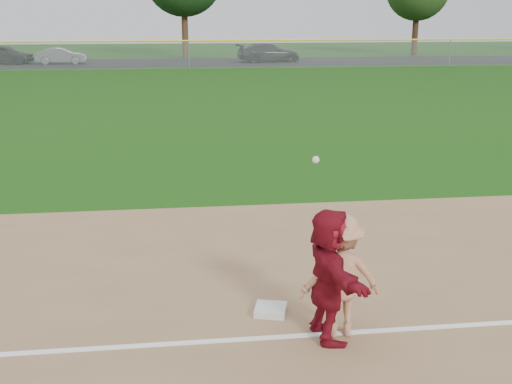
{
  "coord_description": "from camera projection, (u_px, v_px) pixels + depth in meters",
  "views": [
    {
      "loc": [
        -1.23,
        -8.04,
        4.0
      ],
      "look_at": [
        0.0,
        1.5,
        1.3
      ],
      "focal_mm": 45.0,
      "sensor_mm": 36.0,
      "label": 1
    }
  ],
  "objects": [
    {
      "name": "ground",
      "position": [
        270.0,
        311.0,
        8.91
      ],
      "size": [
        160.0,
        160.0,
        0.0
      ],
      "primitive_type": "plane",
      "color": "#19490E",
      "rests_on": "ground"
    },
    {
      "name": "foul_line",
      "position": [
        279.0,
        337.0,
        8.14
      ],
      "size": [
        60.0,
        0.1,
        0.01
      ],
      "primitive_type": "cube",
      "color": "white",
      "rests_on": "infield_dirt"
    },
    {
      "name": "parking_asphalt",
      "position": [
        187.0,
        63.0,
        52.84
      ],
      "size": [
        120.0,
        10.0,
        0.01
      ],
      "primitive_type": "cube",
      "color": "black",
      "rests_on": "ground"
    },
    {
      "name": "first_base",
      "position": [
        271.0,
        310.0,
        8.79
      ],
      "size": [
        0.51,
        0.51,
        0.09
      ],
      "primitive_type": "cube",
      "rotation": [
        0.0,
        0.0,
        -0.26
      ],
      "color": "silver",
      "rests_on": "infield_dirt"
    },
    {
      "name": "base_runner",
      "position": [
        329.0,
        275.0,
        7.92
      ],
      "size": [
        0.65,
        1.63,
        1.71
      ],
      "primitive_type": "imported",
      "rotation": [
        0.0,
        0.0,
        1.67
      ],
      "color": "maroon",
      "rests_on": "infield_dirt"
    },
    {
      "name": "car_left",
      "position": [
        4.0,
        54.0,
        50.99
      ],
      "size": [
        4.7,
        2.39,
        1.53
      ],
      "primitive_type": "imported",
      "rotation": [
        0.0,
        0.0,
        1.44
      ],
      "color": "black",
      "rests_on": "parking_asphalt"
    },
    {
      "name": "car_mid",
      "position": [
        61.0,
        56.0,
        51.1
      ],
      "size": [
        3.97,
        1.58,
        1.29
      ],
      "primitive_type": "imported",
      "rotation": [
        0.0,
        0.0,
        1.63
      ],
      "color": "slate",
      "rests_on": "parking_asphalt"
    },
    {
      "name": "car_right",
      "position": [
        269.0,
        53.0,
        53.09
      ],
      "size": [
        5.44,
        2.76,
        1.51
      ],
      "primitive_type": "imported",
      "rotation": [
        0.0,
        0.0,
        1.7
      ],
      "color": "black",
      "rests_on": "parking_asphalt"
    },
    {
      "name": "first_base_play",
      "position": [
        341.0,
        276.0,
        8.04
      ],
      "size": [
        1.03,
        0.61,
        2.28
      ],
      "color": "#A3A3A6",
      "rests_on": "infield_dirt"
    },
    {
      "name": "outfield_fence",
      "position": [
        189.0,
        41.0,
        46.58
      ],
      "size": [
        110.0,
        0.12,
        110.0
      ],
      "color": "#999EA0",
      "rests_on": "ground"
    }
  ]
}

